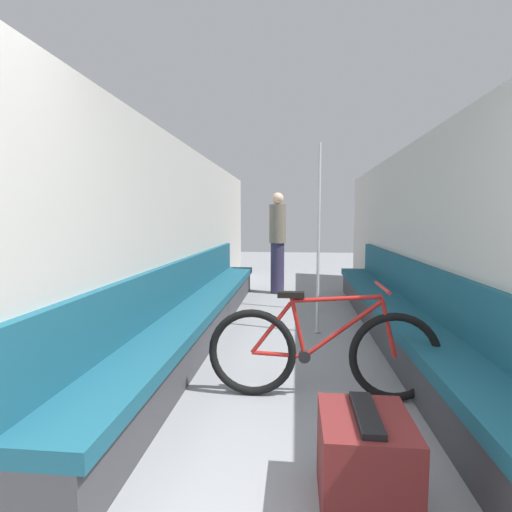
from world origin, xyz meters
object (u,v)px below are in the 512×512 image
at_px(grab_pole_far, 318,242).
at_px(luggage_bag, 365,462).
at_px(bicycle, 322,352).
at_px(bench_seat_row_left, 199,311).
at_px(passenger_standing, 278,241).
at_px(grab_pole_near, 319,237).
at_px(bench_seat_row_right, 398,316).

height_order(grab_pole_far, luggage_bag, grab_pole_far).
bearing_deg(bicycle, grab_pole_far, 97.47).
relative_size(bench_seat_row_left, passenger_standing, 3.32).
bearing_deg(passenger_standing, luggage_bag, 36.07).
distance_m(bicycle, grab_pole_far, 1.90).
height_order(passenger_standing, luggage_bag, passenger_standing).
bearing_deg(grab_pole_far, bicycle, -91.89).
bearing_deg(bench_seat_row_left, grab_pole_near, 45.16).
bearing_deg(passenger_standing, bench_seat_row_right, 56.95).
height_order(bench_seat_row_left, grab_pole_near, grab_pole_near).
distance_m(bench_seat_row_left, passenger_standing, 2.93).
bearing_deg(bench_seat_row_right, bicycle, -121.65).
bearing_deg(bicycle, bench_seat_row_right, 67.71).
height_order(bicycle, grab_pole_near, grab_pole_near).
distance_m(bench_seat_row_left, grab_pole_far, 1.60).
relative_size(grab_pole_far, luggage_bag, 4.60).
relative_size(bench_seat_row_right, bicycle, 3.48).
height_order(bench_seat_row_right, grab_pole_far, grab_pole_far).
bearing_deg(luggage_bag, passenger_standing, 97.06).
bearing_deg(grab_pole_near, grab_pole_far, -93.27).
xyz_separation_m(bench_seat_row_left, grab_pole_far, (1.37, 0.26, 0.80)).
relative_size(bicycle, passenger_standing, 0.96).
xyz_separation_m(bicycle, grab_pole_far, (0.06, 1.75, 0.73)).
relative_size(bench_seat_row_right, grab_pole_near, 2.72).
height_order(grab_pole_near, luggage_bag, grab_pole_near).
bearing_deg(grab_pole_far, grab_pole_near, 86.73).
height_order(bench_seat_row_left, luggage_bag, bench_seat_row_left).
bearing_deg(bench_seat_row_right, luggage_bag, -106.69).
height_order(bicycle, grab_pole_far, grab_pole_far).
relative_size(bench_seat_row_right, grab_pole_far, 2.72).
bearing_deg(grab_pole_far, bench_seat_row_right, -16.76).
relative_size(bicycle, grab_pole_near, 0.78).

